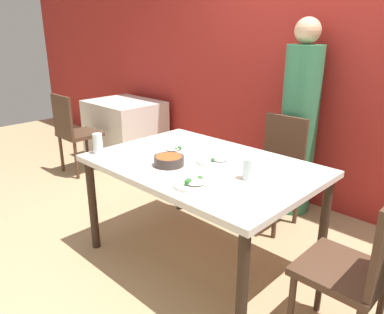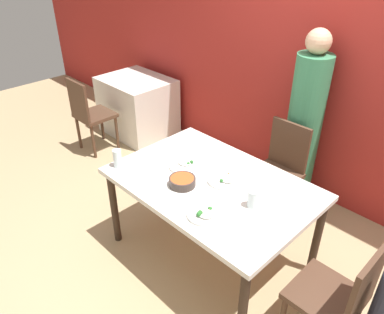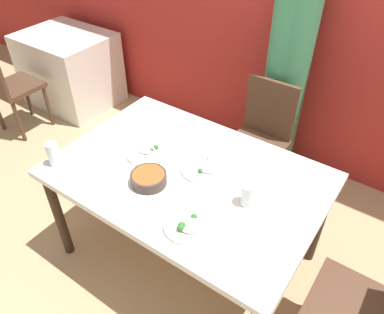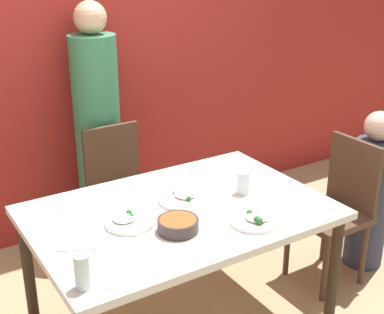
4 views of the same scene
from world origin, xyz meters
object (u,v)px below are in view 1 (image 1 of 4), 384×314
object	(u,v)px
glass_water_tall	(249,169)
chair_adult_spot	(276,167)
person_adult	(299,126)
plate_rice_adult	(217,161)
bowl_curry	(169,161)
chair_child_spot	(357,268)

from	to	relation	value
glass_water_tall	chair_adult_spot	bearing A→B (deg)	111.13
person_adult	plate_rice_adult	distance (m)	1.10
chair_adult_spot	person_adult	size ratio (longest dim) A/B	0.54
chair_adult_spot	plate_rice_adult	size ratio (longest dim) A/B	3.59
chair_adult_spot	person_adult	xyz separation A→B (m)	(0.00, 0.33, 0.28)
chair_adult_spot	bowl_curry	world-z (taller)	chair_adult_spot
chair_child_spot	glass_water_tall	xyz separation A→B (m)	(-0.70, 0.05, 0.31)
bowl_curry	glass_water_tall	bearing A→B (deg)	18.37
bowl_curry	glass_water_tall	world-z (taller)	glass_water_tall
chair_child_spot	person_adult	size ratio (longest dim) A/B	0.54
person_adult	bowl_curry	bearing A→B (deg)	-97.31
chair_child_spot	person_adult	world-z (taller)	person_adult
plate_rice_adult	bowl_curry	bearing A→B (deg)	-125.61
chair_adult_spot	glass_water_tall	bearing A→B (deg)	-68.87
bowl_curry	glass_water_tall	size ratio (longest dim) A/B	1.55
chair_adult_spot	plate_rice_adult	bearing A→B (deg)	-89.21
chair_adult_spot	chair_child_spot	bearing A→B (deg)	-41.65
chair_child_spot	glass_water_tall	world-z (taller)	chair_child_spot
plate_rice_adult	person_adult	bearing A→B (deg)	90.56
person_adult	chair_adult_spot	bearing A→B (deg)	-90.00
bowl_curry	person_adult	bearing A→B (deg)	82.69
person_adult	glass_water_tall	size ratio (longest dim) A/B	13.28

